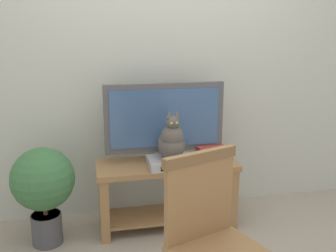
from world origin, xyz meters
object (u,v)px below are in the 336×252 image
wooden_chair (212,233)px  book_stack (210,152)px  tv_stand (167,184)px  tv (165,120)px  cat (172,141)px  media_box (171,162)px  potted_plant (43,185)px

wooden_chair → book_stack: bearing=72.7°
book_stack → tv_stand: bearing=-172.8°
tv_stand → tv: size_ratio=1.16×
tv → cat: size_ratio=2.47×
media_box → potted_plant: bearing=179.7°
tv → potted_plant: 1.06m
tv_stand → tv: (0.00, 0.08, 0.53)m
media_box → cat: size_ratio=0.92×
wooden_chair → potted_plant: 1.44m
tv → media_box: (0.02, -0.17, -0.31)m
tv_stand → book_stack: size_ratio=4.58×
cat → wooden_chair: cat is taller
tv → book_stack: (0.38, -0.04, -0.29)m
tv_stand → wooden_chair: bearing=-89.4°
wooden_chair → potted_plant: bearing=132.6°
tv → media_box: bearing=-83.5°
cat → tv_stand: bearing=101.5°
potted_plant → tv: bearing=9.6°
tv_stand → wooden_chair: (0.01, -1.14, 0.20)m
wooden_chair → potted_plant: (-0.98, 1.06, -0.08)m
wooden_chair → book_stack: size_ratio=3.99×
tv → book_stack: size_ratio=3.94×
tv_stand → wooden_chair: wooden_chair is taller
tv → cat: bearing=-83.7°
cat → potted_plant: bearing=178.8°
tv_stand → cat: bearing=-78.5°
media_box → tv: bearing=96.5°
wooden_chair → potted_plant: wooden_chair is taller
tv_stand → book_stack: bearing=7.2°
cat → potted_plant: size_ratio=0.51×
media_box → book_stack: (0.36, 0.13, 0.02)m
tv → tv_stand: bearing=-90.0°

